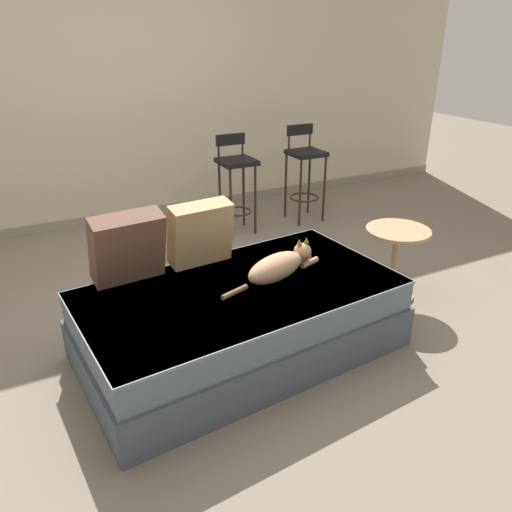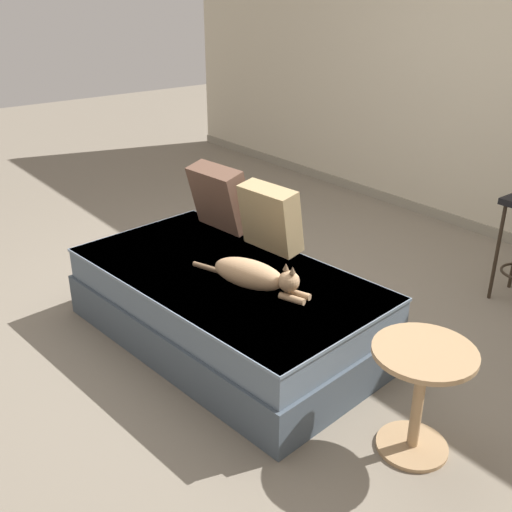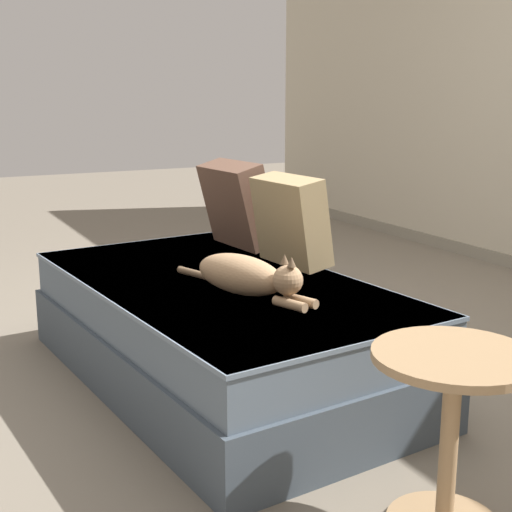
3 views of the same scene
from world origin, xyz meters
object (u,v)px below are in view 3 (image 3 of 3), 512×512
couch (218,329)px  side_table (451,416)px  throw_pillow_corner (237,204)px  throw_pillow_middle (291,221)px  cat (246,276)px

couch → side_table: side_table is taller
throw_pillow_corner → throw_pillow_middle: throw_pillow_corner is taller
throw_pillow_middle → cat: 0.53m
cat → couch: bearing=-179.3°
throw_pillow_corner → throw_pillow_middle: 0.46m
throw_pillow_corner → cat: throw_pillow_corner is taller
throw_pillow_middle → cat: size_ratio=0.55×
couch → cat: cat is taller
couch → side_table: 1.27m
couch → throw_pillow_middle: bearing=101.8°
throw_pillow_corner → side_table: (1.79, -0.23, -0.31)m
throw_pillow_middle → side_table: size_ratio=0.76×
couch → cat: (0.25, 0.00, 0.29)m
throw_pillow_middle → side_table: (1.34, -0.28, -0.30)m
cat → throw_pillow_corner: bearing=156.1°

